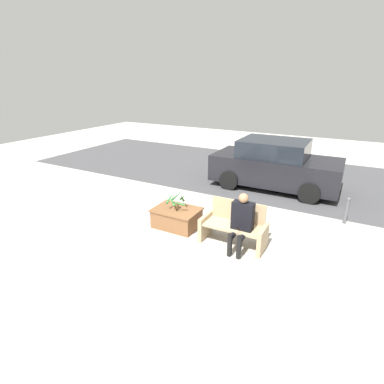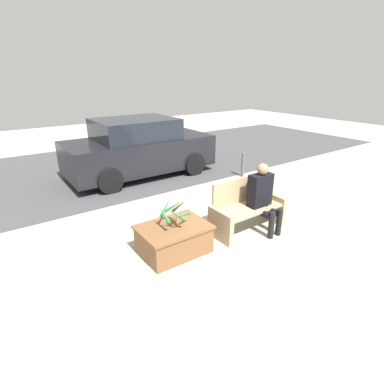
{
  "view_description": "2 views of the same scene",
  "coord_description": "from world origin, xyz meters",
  "px_view_note": "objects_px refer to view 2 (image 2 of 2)",
  "views": [
    {
      "loc": [
        2.16,
        -4.92,
        3.39
      ],
      "look_at": [
        -0.94,
        0.77,
        0.94
      ],
      "focal_mm": 28.0,
      "sensor_mm": 36.0,
      "label": 1
    },
    {
      "loc": [
        -3.46,
        -2.9,
        2.69
      ],
      "look_at": [
        -0.84,
        0.83,
        0.88
      ],
      "focal_mm": 28.0,
      "sensor_mm": 36.0,
      "label": 2
    }
  ],
  "objects_px": {
    "bench": "(246,209)",
    "planter_box": "(174,238)",
    "parked_car": "(139,148)",
    "bollard_post": "(243,164)",
    "potted_plant": "(174,212)",
    "person_seated": "(263,195)"
  },
  "relations": [
    {
      "from": "bench",
      "to": "planter_box",
      "type": "height_order",
      "value": "bench"
    },
    {
      "from": "parked_car",
      "to": "bollard_post",
      "type": "xyz_separation_m",
      "value": [
        2.27,
        -1.81,
        -0.4
      ]
    },
    {
      "from": "bench",
      "to": "parked_car",
      "type": "height_order",
      "value": "parked_car"
    },
    {
      "from": "bench",
      "to": "potted_plant",
      "type": "height_order",
      "value": "bench"
    },
    {
      "from": "bench",
      "to": "planter_box",
      "type": "relative_size",
      "value": 1.29
    },
    {
      "from": "person_seated",
      "to": "parked_car",
      "type": "height_order",
      "value": "parked_car"
    },
    {
      "from": "bollard_post",
      "to": "planter_box",
      "type": "bearing_deg",
      "value": -149.07
    },
    {
      "from": "planter_box",
      "to": "bollard_post",
      "type": "distance_m",
      "value": 4.2
    },
    {
      "from": "person_seated",
      "to": "bollard_post",
      "type": "relative_size",
      "value": 1.79
    },
    {
      "from": "bench",
      "to": "planter_box",
      "type": "distance_m",
      "value": 1.51
    },
    {
      "from": "person_seated",
      "to": "parked_car",
      "type": "bearing_deg",
      "value": 95.18
    },
    {
      "from": "person_seated",
      "to": "planter_box",
      "type": "relative_size",
      "value": 1.15
    },
    {
      "from": "bollard_post",
      "to": "person_seated",
      "type": "bearing_deg",
      "value": -127.89
    },
    {
      "from": "planter_box",
      "to": "parked_car",
      "type": "height_order",
      "value": "parked_car"
    },
    {
      "from": "potted_plant",
      "to": "person_seated",
      "type": "bearing_deg",
      "value": -8.75
    },
    {
      "from": "potted_plant",
      "to": "bollard_post",
      "type": "height_order",
      "value": "potted_plant"
    },
    {
      "from": "potted_plant",
      "to": "parked_car",
      "type": "distance_m",
      "value": 4.18
    },
    {
      "from": "bench",
      "to": "person_seated",
      "type": "distance_m",
      "value": 0.4
    },
    {
      "from": "potted_plant",
      "to": "planter_box",
      "type": "bearing_deg",
      "value": 176.65
    },
    {
      "from": "bench",
      "to": "person_seated",
      "type": "bearing_deg",
      "value": -40.03
    },
    {
      "from": "parked_car",
      "to": "planter_box",
      "type": "bearing_deg",
      "value": -108.55
    },
    {
      "from": "potted_plant",
      "to": "parked_car",
      "type": "height_order",
      "value": "parked_car"
    }
  ]
}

